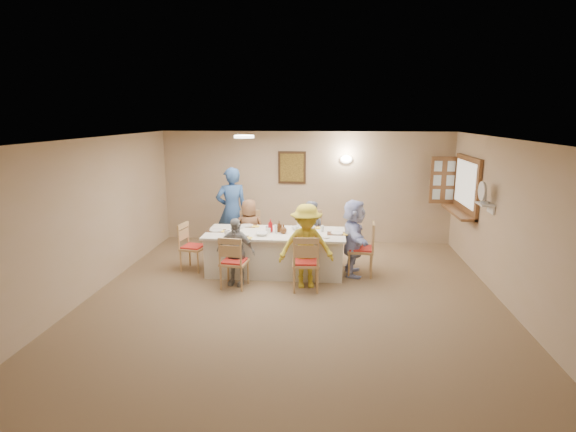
# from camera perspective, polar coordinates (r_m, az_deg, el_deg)

# --- Properties ---
(ground) EXTENTS (7.00, 7.00, 0.00)m
(ground) POSITION_cam_1_polar(r_m,az_deg,el_deg) (7.15, 0.58, -10.75)
(ground) COLOR olive
(room_walls) EXTENTS (7.00, 7.00, 7.00)m
(room_walls) POSITION_cam_1_polar(r_m,az_deg,el_deg) (6.70, 0.61, 1.23)
(room_walls) COLOR tan
(room_walls) RESTS_ON ground
(wall_picture) EXTENTS (0.62, 0.05, 0.72)m
(wall_picture) POSITION_cam_1_polar(r_m,az_deg,el_deg) (10.10, 0.51, 6.17)
(wall_picture) COLOR #311D11
(wall_picture) RESTS_ON room_walls
(wall_sconce) EXTENTS (0.26, 0.09, 0.18)m
(wall_sconce) POSITION_cam_1_polar(r_m,az_deg,el_deg) (10.03, 7.40, 7.17)
(wall_sconce) COLOR white
(wall_sconce) RESTS_ON room_walls
(ceiling_light) EXTENTS (0.36, 0.36, 0.05)m
(ceiling_light) POSITION_cam_1_polar(r_m,az_deg,el_deg) (8.19, -5.60, 10.00)
(ceiling_light) COLOR white
(ceiling_light) RESTS_ON room_walls
(serving_hatch) EXTENTS (0.06, 1.50, 1.15)m
(serving_hatch) POSITION_cam_1_polar(r_m,az_deg,el_deg) (9.43, 21.74, 3.58)
(serving_hatch) COLOR brown
(serving_hatch) RESTS_ON room_walls
(hatch_sill) EXTENTS (0.30, 1.50, 0.05)m
(hatch_sill) POSITION_cam_1_polar(r_m,az_deg,el_deg) (9.49, 20.79, 0.48)
(hatch_sill) COLOR brown
(hatch_sill) RESTS_ON room_walls
(shutter_door) EXTENTS (0.55, 0.04, 1.00)m
(shutter_door) POSITION_cam_1_polar(r_m,az_deg,el_deg) (10.09, 19.14, 4.32)
(shutter_door) COLOR brown
(shutter_door) RESTS_ON room_walls
(fan_shelf) EXTENTS (0.22, 0.36, 0.03)m
(fan_shelf) POSITION_cam_1_polar(r_m,az_deg,el_deg) (8.15, 23.76, 1.39)
(fan_shelf) COLOR white
(fan_shelf) RESTS_ON room_walls
(desk_fan) EXTENTS (0.30, 0.30, 0.28)m
(desk_fan) POSITION_cam_1_polar(r_m,az_deg,el_deg) (8.12, 23.65, 2.44)
(desk_fan) COLOR #A5A5A8
(desk_fan) RESTS_ON fan_shelf
(dining_table) EXTENTS (2.53, 1.07, 0.76)m
(dining_table) POSITION_cam_1_polar(r_m,az_deg,el_deg) (8.29, -1.60, -4.62)
(dining_table) COLOR white
(dining_table) RESTS_ON ground
(chair_back_left) EXTENTS (0.54, 0.54, 0.96)m
(chair_back_left) POSITION_cam_1_polar(r_m,az_deg,el_deg) (9.11, -4.76, -2.41)
(chair_back_left) COLOR tan
(chair_back_left) RESTS_ON ground
(chair_back_right) EXTENTS (0.52, 0.52, 0.99)m
(chair_back_right) POSITION_cam_1_polar(r_m,az_deg,el_deg) (8.98, 2.81, -2.50)
(chair_back_right) COLOR tan
(chair_back_right) RESTS_ON ground
(chair_front_left) EXTENTS (0.49, 0.49, 0.91)m
(chair_front_left) POSITION_cam_1_polar(r_m,az_deg,el_deg) (7.61, -6.84, -5.70)
(chair_front_left) COLOR tan
(chair_front_left) RESTS_ON ground
(chair_front_right) EXTENTS (0.49, 0.49, 0.95)m
(chair_front_right) POSITION_cam_1_polar(r_m,az_deg,el_deg) (7.45, 2.27, -5.85)
(chair_front_right) COLOR tan
(chair_front_right) RESTS_ON ground
(chair_left_end) EXTENTS (0.50, 0.50, 0.89)m
(chair_left_end) POSITION_cam_1_polar(r_m,az_deg,el_deg) (8.59, -11.95, -3.81)
(chair_left_end) COLOR tan
(chair_left_end) RESTS_ON ground
(chair_right_end) EXTENTS (0.51, 0.51, 0.99)m
(chair_right_end) POSITION_cam_1_polar(r_m,az_deg,el_deg) (8.22, 9.21, -4.10)
(chair_right_end) COLOR tan
(chair_right_end) RESTS_ON ground
(diner_back_left) EXTENTS (0.75, 0.62, 1.23)m
(diner_back_left) POSITION_cam_1_polar(r_m,az_deg,el_deg) (8.96, -4.91, -1.76)
(diner_back_left) COLOR brown
(diner_back_left) RESTS_ON ground
(diner_back_right) EXTENTS (0.62, 0.50, 1.22)m
(diner_back_right) POSITION_cam_1_polar(r_m,az_deg,el_deg) (8.83, 2.78, -1.98)
(diner_back_right) COLOR gray
(diner_back_right) RESTS_ON ground
(diner_front_left) EXTENTS (0.78, 0.51, 1.17)m
(diner_front_left) POSITION_cam_1_polar(r_m,az_deg,el_deg) (7.68, -6.68, -4.52)
(diner_front_left) COLOR gray
(diner_front_left) RESTS_ON ground
(diner_front_right) EXTENTS (1.10, 0.83, 1.43)m
(diner_front_right) POSITION_cam_1_polar(r_m,az_deg,el_deg) (7.50, 2.33, -3.85)
(diner_front_right) COLOR gold
(diner_front_right) RESTS_ON ground
(diner_right_end) EXTENTS (1.31, 0.46, 1.39)m
(diner_right_end) POSITION_cam_1_polar(r_m,az_deg,el_deg) (8.16, 8.34, -2.73)
(diner_right_end) COLOR #C0CAFF
(diner_right_end) RESTS_ON ground
(caregiver) EXTENTS (0.97, 0.90, 1.81)m
(caregiver) POSITION_cam_1_polar(r_m,az_deg,el_deg) (9.43, -7.14, 0.71)
(caregiver) COLOR #305390
(caregiver) RESTS_ON ground
(placemat_fl) EXTENTS (0.34, 0.25, 0.01)m
(placemat_fl) POSITION_cam_1_polar(r_m,az_deg,el_deg) (7.88, -6.33, -2.72)
(placemat_fl) COLOR #472B19
(placemat_fl) RESTS_ON dining_table
(plate_fl) EXTENTS (0.22, 0.22, 0.01)m
(plate_fl) POSITION_cam_1_polar(r_m,az_deg,el_deg) (7.88, -6.33, -2.65)
(plate_fl) COLOR white
(plate_fl) RESTS_ON dining_table
(napkin_fl) EXTENTS (0.13, 0.13, 0.01)m
(napkin_fl) POSITION_cam_1_polar(r_m,az_deg,el_deg) (7.80, -5.10, -2.80)
(napkin_fl) COLOR yellow
(napkin_fl) RESTS_ON dining_table
(placemat_fr) EXTENTS (0.37, 0.28, 0.01)m
(placemat_fr) POSITION_cam_1_polar(r_m,az_deg,el_deg) (7.73, 2.43, -2.95)
(placemat_fr) COLOR #472B19
(placemat_fr) RESTS_ON dining_table
(plate_fr) EXTENTS (0.24, 0.24, 0.01)m
(plate_fr) POSITION_cam_1_polar(r_m,az_deg,el_deg) (7.73, 2.43, -2.88)
(plate_fr) COLOR white
(plate_fr) RESTS_ON dining_table
(napkin_fr) EXTENTS (0.15, 0.15, 0.01)m
(napkin_fr) POSITION_cam_1_polar(r_m,az_deg,el_deg) (7.67, 3.76, -3.03)
(napkin_fr) COLOR yellow
(napkin_fr) RESTS_ON dining_table
(placemat_bl) EXTENTS (0.36, 0.27, 0.01)m
(placemat_bl) POSITION_cam_1_polar(r_m,az_deg,el_deg) (8.68, -5.23, -1.26)
(placemat_bl) COLOR #472B19
(placemat_bl) RESTS_ON dining_table
(plate_bl) EXTENTS (0.24, 0.24, 0.01)m
(plate_bl) POSITION_cam_1_polar(r_m,az_deg,el_deg) (8.67, -5.23, -1.19)
(plate_bl) COLOR white
(plate_bl) RESTS_ON dining_table
(napkin_bl) EXTENTS (0.13, 0.13, 0.01)m
(napkin_bl) POSITION_cam_1_polar(r_m,az_deg,el_deg) (8.60, -4.11, -1.32)
(napkin_bl) COLOR yellow
(napkin_bl) RESTS_ON dining_table
(placemat_br) EXTENTS (0.37, 0.27, 0.01)m
(placemat_br) POSITION_cam_1_polar(r_m,az_deg,el_deg) (8.54, 2.72, -1.44)
(placemat_br) COLOR #472B19
(placemat_br) RESTS_ON dining_table
(plate_br) EXTENTS (0.24, 0.24, 0.02)m
(plate_br) POSITION_cam_1_polar(r_m,az_deg,el_deg) (8.54, 2.72, -1.37)
(plate_br) COLOR white
(plate_br) RESTS_ON dining_table
(napkin_br) EXTENTS (0.14, 0.14, 0.01)m
(napkin_br) POSITION_cam_1_polar(r_m,az_deg,el_deg) (8.49, 3.92, -1.50)
(napkin_br) COLOR yellow
(napkin_br) RESTS_ON dining_table
(placemat_le) EXTENTS (0.32, 0.24, 0.01)m
(placemat_le) POSITION_cam_1_polar(r_m,az_deg,el_deg) (8.38, -9.11, -1.86)
(placemat_le) COLOR #472B19
(placemat_le) RESTS_ON dining_table
(plate_le) EXTENTS (0.25, 0.25, 0.02)m
(plate_le) POSITION_cam_1_polar(r_m,az_deg,el_deg) (8.38, -9.11, -1.79)
(plate_le) COLOR white
(plate_le) RESTS_ON dining_table
(napkin_le) EXTENTS (0.13, 0.13, 0.01)m
(napkin_le) POSITION_cam_1_polar(r_m,az_deg,el_deg) (8.29, -7.99, -1.93)
(napkin_le) COLOR yellow
(napkin_le) RESTS_ON dining_table
(placemat_re) EXTENTS (0.35, 0.26, 0.01)m
(placemat_re) POSITION_cam_1_polar(r_m,az_deg,el_deg) (8.13, 6.25, -2.23)
(placemat_re) COLOR #472B19
(placemat_re) RESTS_ON dining_table
(plate_re) EXTENTS (0.22, 0.22, 0.01)m
(plate_re) POSITION_cam_1_polar(r_m,az_deg,el_deg) (8.13, 6.25, -2.16)
(plate_re) COLOR white
(plate_re) RESTS_ON dining_table
(napkin_re) EXTENTS (0.14, 0.14, 0.01)m
(napkin_re) POSITION_cam_1_polar(r_m,az_deg,el_deg) (8.09, 7.53, -2.30)
(napkin_re) COLOR yellow
(napkin_re) RESTS_ON dining_table
(teacup_a) EXTENTS (0.18, 0.18, 0.09)m
(teacup_a) POSITION_cam_1_polar(r_m,az_deg,el_deg) (8.03, -7.70, -2.15)
(teacup_a) COLOR white
(teacup_a) RESTS_ON dining_table
(teacup_b) EXTENTS (0.12, 0.12, 0.09)m
(teacup_b) POSITION_cam_1_polar(r_m,az_deg,el_deg) (8.61, 1.39, -1.02)
(teacup_b) COLOR white
(teacup_b) RESTS_ON dining_table
(bowl_a) EXTENTS (0.25, 0.25, 0.05)m
(bowl_a) POSITION_cam_1_polar(r_m,az_deg,el_deg) (7.98, -3.32, -2.27)
(bowl_a) COLOR white
(bowl_a) RESTS_ON dining_table
(bowl_b) EXTENTS (0.21, 0.21, 0.06)m
(bowl_b) POSITION_cam_1_polar(r_m,az_deg,el_deg) (8.35, 1.15, -1.55)
(bowl_b) COLOR white
(bowl_b) RESTS_ON dining_table
(condiment_ketchup) EXTENTS (0.13, 0.13, 0.24)m
(condiment_ketchup) POSITION_cam_1_polar(r_m,az_deg,el_deg) (8.17, -2.24, -1.23)
(condiment_ketchup) COLOR #A90E12
(condiment_ketchup) RESTS_ON dining_table
(condiment_brown) EXTENTS (0.14, 0.15, 0.21)m
(condiment_brown) POSITION_cam_1_polar(r_m,az_deg,el_deg) (8.19, -1.14, -1.32)
(condiment_brown) COLOR #553016
(condiment_brown) RESTS_ON dining_table
(condiment_malt) EXTENTS (0.17, 0.17, 0.17)m
(condiment_malt) POSITION_cam_1_polar(r_m,az_deg,el_deg) (8.09, -0.59, -1.65)
(condiment_malt) COLOR #553016
(condiment_malt) RESTS_ON dining_table
(drinking_glass) EXTENTS (0.07, 0.07, 0.10)m
(drinking_glass) POSITION_cam_1_polar(r_m,az_deg,el_deg) (8.24, -2.62, -1.59)
(drinking_glass) COLOR silver
(drinking_glass) RESTS_ON dining_table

